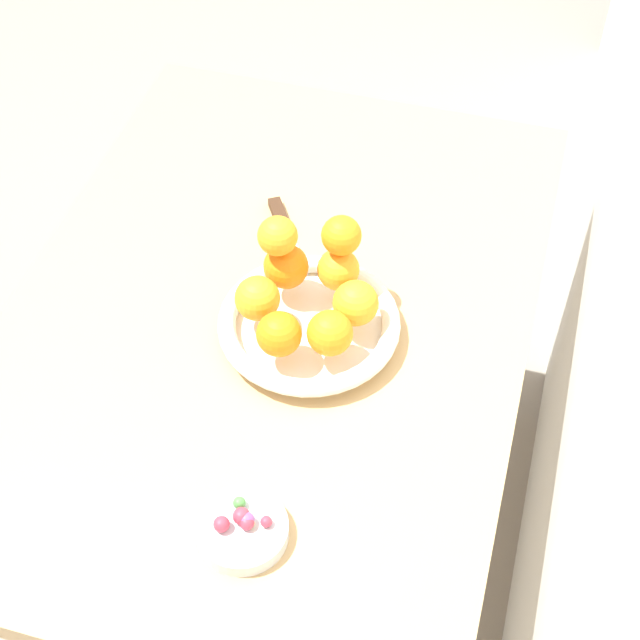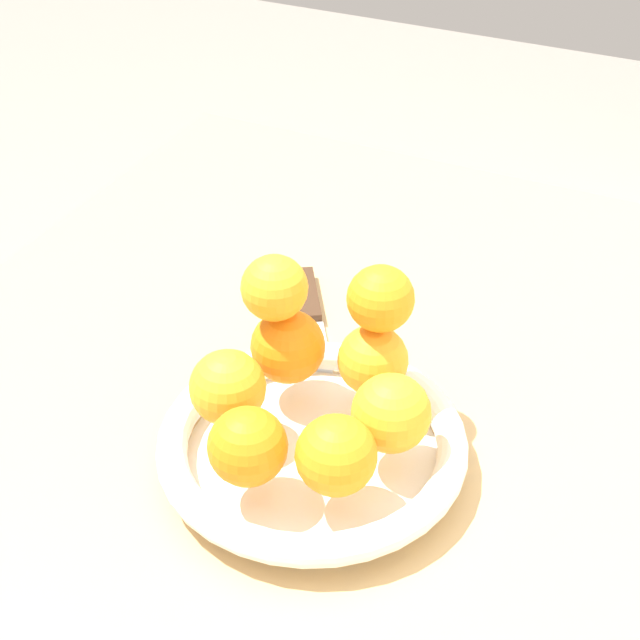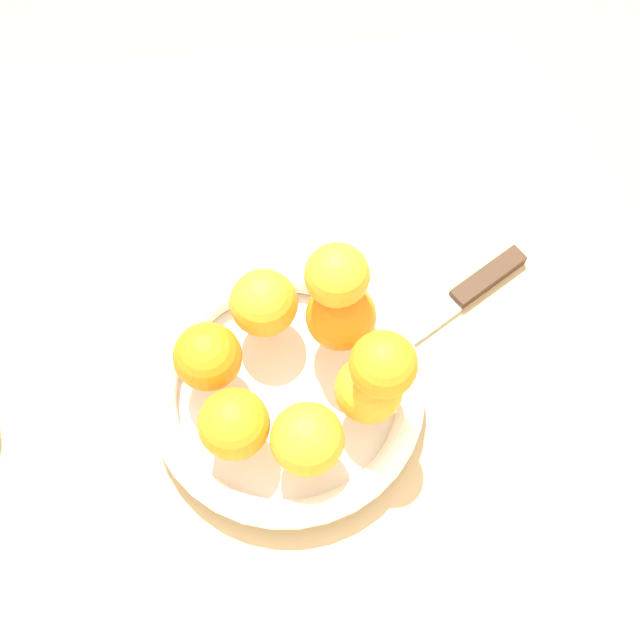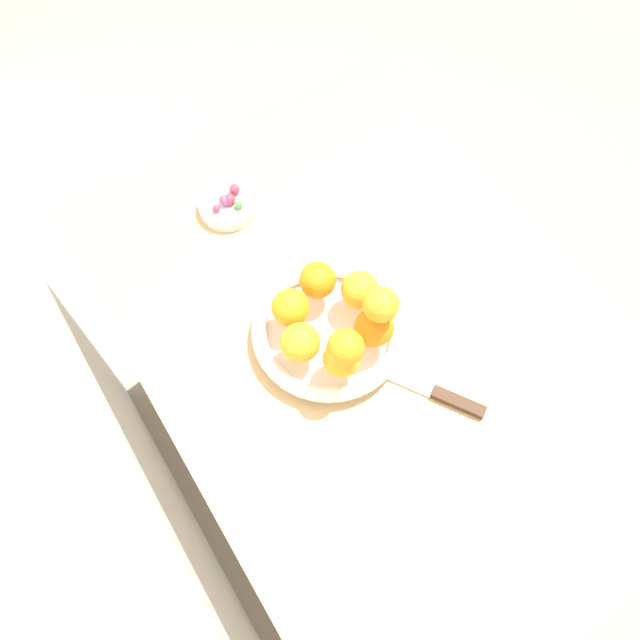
{
  "view_description": "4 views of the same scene",
  "coord_description": "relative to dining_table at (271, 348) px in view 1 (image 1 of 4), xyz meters",
  "views": [
    {
      "loc": [
        0.91,
        0.33,
        1.82
      ],
      "look_at": [
        0.05,
        0.09,
        0.8
      ],
      "focal_mm": 55.0,
      "sensor_mm": 36.0,
      "label": 1
    },
    {
      "loc": [
        0.57,
        0.33,
        1.34
      ],
      "look_at": [
        0.01,
        0.07,
        0.88
      ],
      "focal_mm": 55.0,
      "sensor_mm": 36.0,
      "label": 2
    },
    {
      "loc": [
        0.03,
        0.33,
        1.48
      ],
      "look_at": [
        -0.0,
        0.05,
        0.87
      ],
      "focal_mm": 45.0,
      "sensor_mm": 36.0,
      "label": 3
    },
    {
      "loc": [
        -0.35,
        0.33,
        1.71
      ],
      "look_at": [
        0.03,
        0.09,
        0.81
      ],
      "focal_mm": 35.0,
      "sensor_mm": 36.0,
      "label": 4
    }
  ],
  "objects": [
    {
      "name": "candy_ball_4",
      "position": [
        0.36,
        0.08,
        0.12
      ],
      "size": [
        0.02,
        0.02,
        0.02
      ],
      "primitive_type": "sphere",
      "color": "#C6384C",
      "rests_on": "candy_dish"
    },
    {
      "name": "knife",
      "position": [
        -0.13,
        -0.01,
        0.09
      ],
      "size": [
        0.23,
        0.15,
        0.01
      ],
      "color": "#3F2819",
      "rests_on": "dining_table"
    },
    {
      "name": "orange_4",
      "position": [
        -0.04,
        0.09,
        0.16
      ],
      "size": [
        0.06,
        0.06,
        0.06
      ],
      "primitive_type": "sphere",
      "color": "orange",
      "rests_on": "fruit_bowl"
    },
    {
      "name": "orange_2",
      "position": [
        0.08,
        0.11,
        0.16
      ],
      "size": [
        0.06,
        0.06,
        0.06
      ],
      "primitive_type": "sphere",
      "color": "orange",
      "rests_on": "fruit_bowl"
    },
    {
      "name": "orange_6",
      "position": [
        -0.02,
        0.01,
        0.22
      ],
      "size": [
        0.06,
        0.06,
        0.06
      ],
      "primitive_type": "sphere",
      "color": "orange",
      "rests_on": "orange_5"
    },
    {
      "name": "orange_5",
      "position": [
        -0.03,
        0.02,
        0.16
      ],
      "size": [
        0.07,
        0.07,
        0.07
      ],
      "primitive_type": "sphere",
      "color": "orange",
      "rests_on": "fruit_bowl"
    },
    {
      "name": "candy_ball_5",
      "position": [
        0.37,
        0.06,
        0.12
      ],
      "size": [
        0.02,
        0.02,
        0.02
      ],
      "primitive_type": "sphere",
      "color": "#C6384C",
      "rests_on": "candy_dish"
    },
    {
      "name": "ground_plane",
      "position": [
        0.0,
        0.0,
        -0.65
      ],
      "size": [
        6.0,
        6.0,
        0.0
      ],
      "primitive_type": "plane",
      "color": "gray"
    },
    {
      "name": "candy_ball_6",
      "position": [
        0.35,
        0.11,
        0.12
      ],
      "size": [
        0.01,
        0.01,
        0.01
      ],
      "primitive_type": "sphere",
      "color": "#C6384C",
      "rests_on": "candy_dish"
    },
    {
      "name": "candy_ball_3",
      "position": [
        0.36,
        0.09,
        0.12
      ],
      "size": [
        0.02,
        0.02,
        0.02
      ],
      "primitive_type": "sphere",
      "color": "#8C4C99",
      "rests_on": "candy_dish"
    },
    {
      "name": "orange_0",
      "position": [
        0.04,
        0.0,
        0.16
      ],
      "size": [
        0.06,
        0.06,
        0.06
      ],
      "primitive_type": "sphere",
      "color": "orange",
      "rests_on": "fruit_bowl"
    },
    {
      "name": "orange_3",
      "position": [
        0.02,
        0.13,
        0.16
      ],
      "size": [
        0.07,
        0.07,
        0.07
      ],
      "primitive_type": "sphere",
      "color": "orange",
      "rests_on": "fruit_bowl"
    },
    {
      "name": "candy_dish",
      "position": [
        0.36,
        0.08,
        0.1
      ],
      "size": [
        0.11,
        0.11,
        0.02
      ],
      "primitive_type": "cylinder",
      "color": "silver",
      "rests_on": "dining_table"
    },
    {
      "name": "orange_7",
      "position": [
        -0.05,
        0.09,
        0.22
      ],
      "size": [
        0.06,
        0.06,
        0.06
      ],
      "primitive_type": "sphere",
      "color": "orange",
      "rests_on": "orange_4"
    },
    {
      "name": "candy_ball_1",
      "position": [
        0.34,
        0.07,
        0.12
      ],
      "size": [
        0.02,
        0.02,
        0.02
      ],
      "primitive_type": "sphere",
      "color": "#4C9947",
      "rests_on": "candy_dish"
    },
    {
      "name": "candy_ball_2",
      "position": [
        0.36,
        0.09,
        0.12
      ],
      "size": [
        0.01,
        0.01,
        0.01
      ],
      "primitive_type": "sphere",
      "color": "gold",
      "rests_on": "candy_dish"
    },
    {
      "name": "candy_ball_0",
      "position": [
        0.36,
        0.09,
        0.12
      ],
      "size": [
        0.02,
        0.02,
        0.02
      ],
      "primitive_type": "sphere",
      "color": "#C6384C",
      "rests_on": "candy_dish"
    },
    {
      "name": "fruit_bowl",
      "position": [
        0.03,
        0.07,
        0.11
      ],
      "size": [
        0.26,
        0.26,
        0.04
      ],
      "color": "white",
      "rests_on": "dining_table"
    },
    {
      "name": "dining_table",
      "position": [
        0.0,
        0.0,
        0.0
      ],
      "size": [
        1.1,
        0.76,
        0.74
      ],
      "color": "tan",
      "rests_on": "ground_plane"
    },
    {
      "name": "orange_1",
      "position": [
        0.1,
        0.05,
        0.16
      ],
      "size": [
        0.06,
        0.06,
        0.06
      ],
      "primitive_type": "sphere",
      "color": "orange",
      "rests_on": "fruit_bowl"
    }
  ]
}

